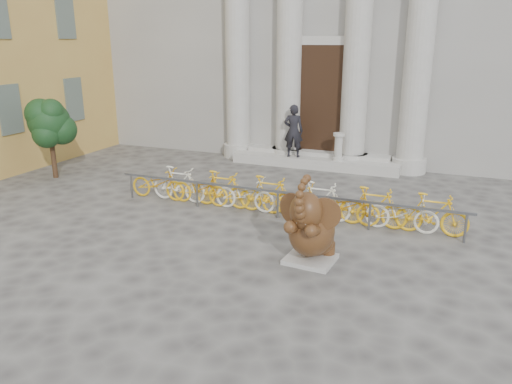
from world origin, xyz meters
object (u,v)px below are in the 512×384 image
at_px(elephant_statue, 311,230).
at_px(tree, 50,123).
at_px(bike_rack, 281,196).
at_px(pedestrian, 293,131).

xyz_separation_m(elephant_statue, tree, (-9.61, 3.16, 1.12)).
distance_m(bike_rack, tree, 8.22).
relative_size(elephant_statue, bike_rack, 0.21).
bearing_deg(pedestrian, bike_rack, 94.35).
bearing_deg(tree, elephant_statue, -18.19).
bearing_deg(elephant_statue, bike_rack, 125.99).
height_order(bike_rack, tree, tree).
relative_size(bike_rack, pedestrian, 5.00).
xyz_separation_m(bike_rack, pedestrian, (-1.27, 5.01, 0.79)).
relative_size(tree, pedestrian, 1.40).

